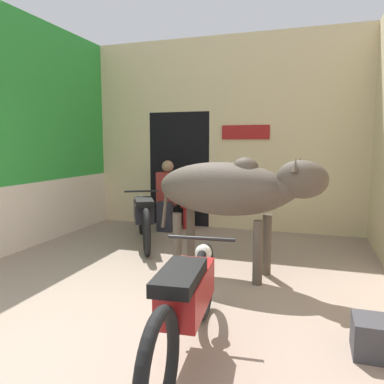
% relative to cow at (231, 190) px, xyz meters
% --- Properties ---
extents(ground_plane, '(30.00, 30.00, 0.00)m').
position_rel_cow_xyz_m(ground_plane, '(-0.69, -2.18, -1.04)').
color(ground_plane, gray).
extents(wall_left_shopfront, '(0.25, 4.61, 3.51)m').
position_rel_cow_xyz_m(wall_left_shopfront, '(-3.28, 0.12, 0.66)').
color(wall_left_shopfront, green).
rests_on(wall_left_shopfront, ground_plane).
extents(wall_back_with_doorway, '(5.03, 0.93, 3.51)m').
position_rel_cow_xyz_m(wall_back_with_doorway, '(-1.01, 2.70, 0.47)').
color(wall_back_with_doorway, beige).
rests_on(wall_back_with_doorway, ground_plane).
extents(cow, '(2.10, 0.92, 1.45)m').
position_rel_cow_xyz_m(cow, '(0.00, 0.00, 0.00)').
color(cow, '#4C4238').
rests_on(cow, ground_plane).
extents(motorcycle_near, '(0.58, 2.05, 0.79)m').
position_rel_cow_xyz_m(motorcycle_near, '(0.08, -1.89, -0.58)').
color(motorcycle_near, black).
rests_on(motorcycle_near, ground_plane).
extents(motorcycle_far, '(1.05, 1.83, 0.79)m').
position_rel_cow_xyz_m(motorcycle_far, '(-1.61, 0.95, -0.58)').
color(motorcycle_far, black).
rests_on(motorcycle_far, ground_plane).
extents(shopkeeper_seated, '(0.39, 0.34, 1.28)m').
position_rel_cow_xyz_m(shopkeeper_seated, '(-1.60, 1.94, -0.36)').
color(shopkeeper_seated, '#282833').
rests_on(shopkeeper_seated, ground_plane).
extents(plastic_stool, '(0.28, 0.28, 0.44)m').
position_rel_cow_xyz_m(plastic_stool, '(-1.28, 2.18, -0.80)').
color(plastic_stool, red).
rests_on(plastic_stool, ground_plane).
extents(crate, '(0.44, 0.32, 0.28)m').
position_rel_cow_xyz_m(crate, '(1.47, -1.41, -0.90)').
color(crate, '#38383D').
rests_on(crate, ground_plane).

